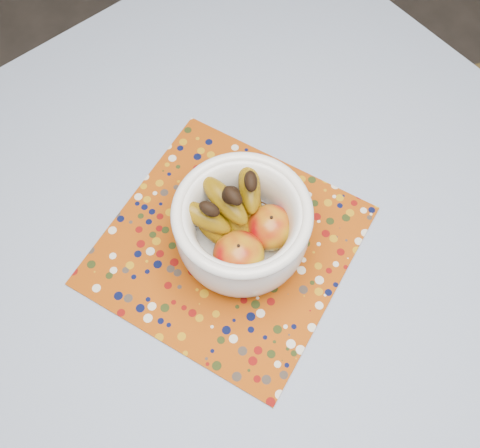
# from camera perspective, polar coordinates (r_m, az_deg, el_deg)

# --- Properties ---
(table) EXTENTS (1.20, 1.20, 0.75)m
(table) POSITION_cam_1_polar(r_m,az_deg,el_deg) (1.00, -0.03, -7.97)
(table) COLOR brown
(table) RESTS_ON ground
(tablecloth) EXTENTS (1.32, 1.32, 0.01)m
(tablecloth) POSITION_cam_1_polar(r_m,az_deg,el_deg) (0.92, -0.04, -6.37)
(tablecloth) COLOR #657AA9
(tablecloth) RESTS_ON table
(placemat) EXTENTS (0.49, 0.49, 0.00)m
(placemat) POSITION_cam_1_polar(r_m,az_deg,el_deg) (0.94, -1.29, -2.15)
(placemat) COLOR #953C08
(placemat) RESTS_ON tablecloth
(fruit_bowl) EXTENTS (0.22, 0.21, 0.16)m
(fruit_bowl) POSITION_cam_1_polar(r_m,az_deg,el_deg) (0.88, 0.06, -0.01)
(fruit_bowl) COLOR white
(fruit_bowl) RESTS_ON placemat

